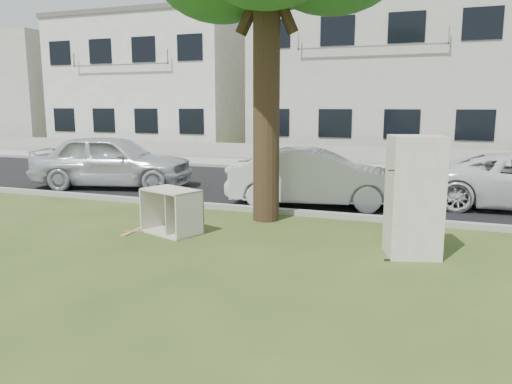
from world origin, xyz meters
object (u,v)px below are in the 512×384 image
(car_left, at_px, (113,161))
(car_center, at_px, (316,178))
(cabinet, at_px, (172,211))
(fridge, at_px, (414,197))

(car_left, bearing_deg, car_center, -109.35)
(cabinet, relative_size, car_center, 0.26)
(cabinet, distance_m, car_left, 5.85)
(cabinet, distance_m, car_center, 3.93)
(fridge, distance_m, cabinet, 4.33)
(fridge, height_order, car_left, fridge)
(car_center, distance_m, car_left, 6.19)
(fridge, xyz_separation_m, cabinet, (-4.29, -0.11, -0.54))
(fridge, bearing_deg, car_center, 109.07)
(car_left, bearing_deg, fridge, -128.46)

